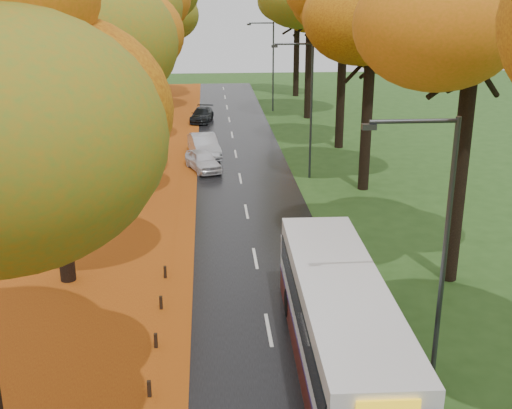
{
  "coord_description": "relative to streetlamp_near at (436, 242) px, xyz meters",
  "views": [
    {
      "loc": [
        -1.88,
        -6.96,
        10.98
      ],
      "look_at": [
        0.0,
        17.57,
        2.6
      ],
      "focal_mm": 45.0,
      "sensor_mm": 36.0,
      "label": 1
    }
  ],
  "objects": [
    {
      "name": "leaf_verge",
      "position": [
        -12.95,
        17.0,
        -4.7
      ],
      "size": [
        12.0,
        90.0,
        0.02
      ],
      "primitive_type": "cube",
      "color": "maroon",
      "rests_on": "ground"
    },
    {
      "name": "car_silver",
      "position": [
        -6.1,
        27.33,
        -3.91
      ],
      "size": [
        2.4,
        4.84,
        1.52
      ],
      "primitive_type": "imported",
      "rotation": [
        0.0,
        0.0,
        0.18
      ],
      "color": "#A6A8AE",
      "rests_on": "road"
    },
    {
      "name": "streetlamp_near",
      "position": [
        0.0,
        0.0,
        0.0
      ],
      "size": [
        2.45,
        0.18,
        8.0
      ],
      "color": "#333538",
      "rests_on": "ground"
    },
    {
      "name": "car_white",
      "position": [
        -6.17,
        24.0,
        -4.03
      ],
      "size": [
        2.62,
        4.04,
        1.28
      ],
      "primitive_type": "imported",
      "rotation": [
        0.0,
        0.0,
        0.32
      ],
      "color": "silver",
      "rests_on": "road"
    },
    {
      "name": "trees_right",
      "position": [
        3.24,
        18.91,
        4.98
      ],
      "size": [
        9.3,
        74.2,
        13.96
      ],
      "color": "black",
      "rests_on": "ground"
    },
    {
      "name": "car_dark",
      "position": [
        -6.3,
        39.41,
        -4.09
      ],
      "size": [
        2.25,
        4.21,
        1.16
      ],
      "primitive_type": "imported",
      "rotation": [
        0.0,
        0.0,
        -0.16
      ],
      "color": "black",
      "rests_on": "road"
    },
    {
      "name": "bus",
      "position": [
        -2.07,
        1.58,
        -3.16
      ],
      "size": [
        2.74,
        11.04,
        2.89
      ],
      "rotation": [
        0.0,
        0.0,
        -0.02
      ],
      "color": "#45100A",
      "rests_on": "road"
    },
    {
      "name": "centre_line",
      "position": [
        -3.95,
        17.0,
        -4.67
      ],
      "size": [
        0.12,
        90.0,
        0.01
      ],
      "primitive_type": "cube",
      "color": "silver",
      "rests_on": "road"
    },
    {
      "name": "streetlamp_mid",
      "position": [
        0.0,
        22.0,
        0.0
      ],
      "size": [
        2.45,
        0.18,
        8.0
      ],
      "color": "#333538",
      "rests_on": "ground"
    },
    {
      "name": "leaf_drift",
      "position": [
        -7.0,
        17.0,
        -4.67
      ],
      "size": [
        0.9,
        90.0,
        0.01
      ],
      "primitive_type": "cube",
      "color": "#B15D12",
      "rests_on": "road"
    },
    {
      "name": "streetlamp_far",
      "position": [
        0.0,
        44.0,
        0.0
      ],
      "size": [
        2.45,
        0.18,
        8.0
      ],
      "color": "#333538",
      "rests_on": "ground"
    },
    {
      "name": "road",
      "position": [
        -3.95,
        17.0,
        -4.69
      ],
      "size": [
        6.5,
        90.0,
        0.04
      ],
      "primitive_type": "cube",
      "color": "black",
      "rests_on": "ground"
    },
    {
      "name": "trees_left",
      "position": [
        -11.13,
        19.06,
        4.82
      ],
      "size": [
        9.2,
        74.0,
        13.88
      ],
      "color": "black",
      "rests_on": "ground"
    }
  ]
}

